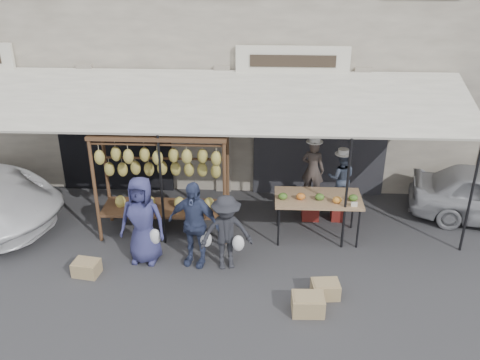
# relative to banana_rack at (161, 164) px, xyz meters

# --- Properties ---
(ground_plane) EXTENTS (90.00, 90.00, 0.00)m
(ground_plane) POSITION_rel_banana_rack_xyz_m (1.05, -1.51, -1.56)
(ground_plane) COLOR #2D2D30
(shophouse) EXTENTS (24.00, 6.15, 7.30)m
(shophouse) POSITION_rel_banana_rack_xyz_m (1.05, 4.98, 2.08)
(shophouse) COLOR #BAB09B
(shophouse) RESTS_ON ground_plane
(awning) EXTENTS (10.00, 2.35, 2.92)m
(awning) POSITION_rel_banana_rack_xyz_m (1.05, 0.77, 1.01)
(awning) COLOR silver
(awning) RESTS_ON ground_plane
(banana_rack) EXTENTS (2.60, 0.90, 2.24)m
(banana_rack) POSITION_rel_banana_rack_xyz_m (0.00, 0.00, 0.00)
(banana_rack) COLOR #4C2E1B
(banana_rack) RESTS_ON ground_plane
(produce_table) EXTENTS (1.70, 0.90, 1.04)m
(produce_table) POSITION_rel_banana_rack_xyz_m (3.07, -0.02, -0.70)
(produce_table) COLOR tan
(produce_table) RESTS_ON ground_plane
(vendor_left) EXTENTS (0.55, 0.45, 1.31)m
(vendor_left) POSITION_rel_banana_rack_xyz_m (3.00, 0.75, -0.41)
(vendor_left) COLOR #433A36
(vendor_left) RESTS_ON stool_left
(vendor_right) EXTENTS (0.60, 0.49, 1.15)m
(vendor_right) POSITION_rel_banana_rack_xyz_m (3.59, 0.73, -0.58)
(vendor_right) COLOR #384357
(vendor_right) RESTS_ON stool_right
(customer_left) EXTENTS (0.89, 0.63, 1.72)m
(customer_left) POSITION_rel_banana_rack_xyz_m (-0.22, -0.98, -0.71)
(customer_left) COLOR navy
(customer_left) RESTS_ON ground_plane
(customer_mid) EXTENTS (1.06, 0.66, 1.68)m
(customer_mid) POSITION_rel_banana_rack_xyz_m (0.73, -1.02, -0.72)
(customer_mid) COLOR #354063
(customer_mid) RESTS_ON ground_plane
(customer_right) EXTENTS (1.05, 0.75, 1.47)m
(customer_right) POSITION_rel_banana_rack_xyz_m (1.33, -1.13, -0.83)
(customer_right) COLOR #25262B
(customer_right) RESTS_ON ground_plane
(stool_left) EXTENTS (0.40, 0.40, 0.50)m
(stool_left) POSITION_rel_banana_rack_xyz_m (3.00, 0.75, -1.31)
(stool_left) COLOR maroon
(stool_left) RESTS_ON ground_plane
(stool_right) EXTENTS (0.33, 0.33, 0.41)m
(stool_right) POSITION_rel_banana_rack_xyz_m (3.59, 0.73, -1.36)
(stool_right) COLOR maroon
(stool_right) RESTS_ON ground_plane
(crate_near_a) EXTENTS (0.54, 0.41, 0.31)m
(crate_near_a) POSITION_rel_banana_rack_xyz_m (2.75, -2.35, -1.41)
(crate_near_a) COLOR tan
(crate_near_a) RESTS_ON ground_plane
(crate_near_b) EXTENTS (0.50, 0.40, 0.28)m
(crate_near_b) POSITION_rel_banana_rack_xyz_m (3.08, -1.92, -1.43)
(crate_near_b) COLOR tan
(crate_near_b) RESTS_ON ground_plane
(crate_far) EXTENTS (0.50, 0.41, 0.27)m
(crate_far) POSITION_rel_banana_rack_xyz_m (-1.19, -1.50, -1.43)
(crate_far) COLOR tan
(crate_far) RESTS_ON ground_plane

